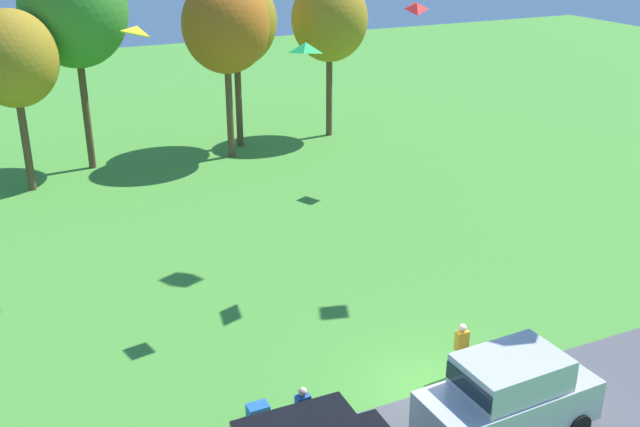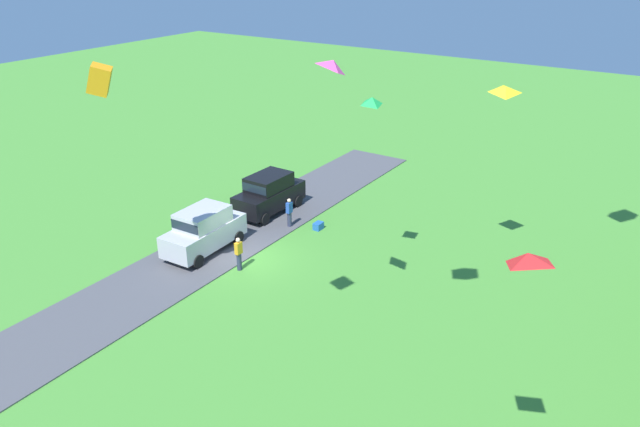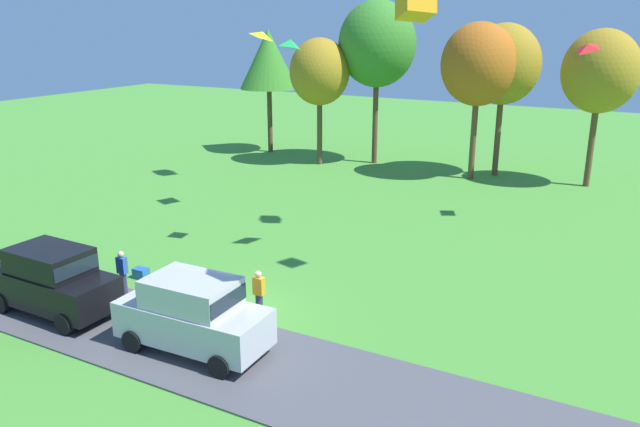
{
  "view_description": "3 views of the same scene",
  "coord_description": "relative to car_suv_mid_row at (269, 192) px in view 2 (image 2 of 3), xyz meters",
  "views": [
    {
      "loc": [
        -10.35,
        -14.41,
        12.47
      ],
      "look_at": [
        -0.98,
        5.41,
        3.52
      ],
      "focal_mm": 42.0,
      "sensor_mm": 36.0,
      "label": 1
    },
    {
      "loc": [
        21.08,
        18.1,
        14.77
      ],
      "look_at": [
        0.13,
        4.38,
        3.64
      ],
      "focal_mm": 35.0,
      "sensor_mm": 36.0,
      "label": 2
    },
    {
      "loc": [
        11.76,
        -15.21,
        9.47
      ],
      "look_at": [
        1.04,
        4.5,
        2.52
      ],
      "focal_mm": 35.0,
      "sensor_mm": 36.0,
      "label": 3
    }
  ],
  "objects": [
    {
      "name": "kite_diamond_mid_center",
      "position": [
        4.1,
        8.76,
        7.34
      ],
      "size": [
        1.04,
        1.03,
        0.43
      ],
      "primitive_type": "pyramid",
      "rotation": [
        0.16,
        0.0,
        2.6
      ],
      "color": "green"
    },
    {
      "name": "car_suv_far_end",
      "position": [
        5.75,
        0.26,
        0.0
      ],
      "size": [
        4.65,
        2.16,
        2.28
      ],
      "color": "#B7B7BC",
      "rests_on": "ground"
    },
    {
      "name": "kite_box_high_left",
      "position": [
        11.74,
        1.63,
        8.73
      ],
      "size": [
        1.15,
        1.25,
        1.23
      ],
      "primitive_type": "cube",
      "rotation": [
        0.09,
        0.3,
        2.35
      ],
      "color": "orange"
    },
    {
      "name": "kite_diamond_trailing_tail",
      "position": [
        8.83,
        9.83,
        9.65
      ],
      "size": [
        1.37,
        1.4,
        0.63
      ],
      "primitive_type": "pyramid",
      "rotation": [
        -0.41,
        0.0,
        0.94
      ],
      "color": "#EA4C9E"
    },
    {
      "name": "ground_plane",
      "position": [
        5.23,
        2.65,
        -1.3
      ],
      "size": [
        120.0,
        120.0,
        0.0
      ],
      "primitive_type": "plane",
      "color": "#478E33"
    },
    {
      "name": "car_suv_mid_row",
      "position": [
        0.0,
        0.0,
        0.0
      ],
      "size": [
        4.63,
        2.11,
        2.28
      ],
      "color": "black",
      "rests_on": "ground"
    },
    {
      "name": "person_on_lawn",
      "position": [
        0.98,
        2.14,
        -0.42
      ],
      "size": [
        0.36,
        0.24,
        1.71
      ],
      "color": "#2D334C",
      "rests_on": "ground"
    },
    {
      "name": "pavement_strip",
      "position": [
        5.23,
        0.42,
        -1.27
      ],
      "size": [
        36.0,
        4.4,
        0.06
      ],
      "primitive_type": "cube",
      "color": "#4C4C51",
      "rests_on": "ground"
    },
    {
      "name": "kite_diamond_topmost",
      "position": [
        0.04,
        12.95,
        7.55
      ],
      "size": [
        1.27,
        1.32,
        0.53
      ],
      "primitive_type": "pyramid",
      "rotation": [
        0.31,
        0.0,
        2.0
      ],
      "color": "yellow"
    },
    {
      "name": "cooler_box",
      "position": [
        0.34,
        3.64,
        -1.1
      ],
      "size": [
        0.56,
        0.4,
        0.4
      ],
      "primitive_type": "cube",
      "color": "blue",
      "rests_on": "ground"
    },
    {
      "name": "person_beside_suv",
      "position": [
        6.26,
        2.96,
        -0.42
      ],
      "size": [
        0.36,
        0.24,
        1.71
      ],
      "color": "#2D334C",
      "rests_on": "ground"
    },
    {
      "name": "kite_diamond_near_flag",
      "position": [
        13.79,
        17.96,
        7.07
      ],
      "size": [
        1.19,
        1.29,
        0.56
      ],
      "primitive_type": "pyramid",
      "rotation": [
        -0.32,
        0.0,
        2.68
      ],
      "color": "red"
    }
  ]
}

